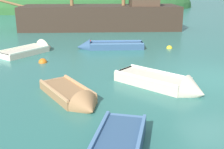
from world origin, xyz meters
TOP-DOWN VIEW (x-y plane):
  - ground_plane at (0.00, 0.00)m, footprint 120.00×120.00m
  - shore_hill at (-4.96, 34.99)m, footprint 40.37×19.45m
  - sailing_ship at (-2.54, 13.63)m, footprint 15.60×5.51m
  - rowboat_outer_left at (-2.39, -0.57)m, footprint 3.05×3.37m
  - rowboat_far at (-7.58, 6.00)m, footprint 3.09×3.02m
  - rowboat_portside at (-5.73, -1.13)m, footprint 2.10×3.09m
  - rowboat_near_dock at (-3.39, 6.15)m, footprint 3.95×1.45m
  - buoy_yellow at (0.23, 5.57)m, footprint 0.35×0.35m
  - buoy_orange at (-6.94, 3.75)m, footprint 0.41×0.41m
  - buoy_red at (-4.21, 8.02)m, footprint 0.36×0.36m

SIDE VIEW (x-z plane):
  - ground_plane at x=0.00m, z-range 0.00..0.00m
  - shore_hill at x=-4.96m, z-range -6.03..6.03m
  - buoy_yellow at x=0.23m, z-range -0.17..0.17m
  - buoy_orange at x=-6.94m, z-range -0.21..0.21m
  - buoy_red at x=-4.21m, z-range -0.18..0.18m
  - rowboat_far at x=-7.58m, z-range -0.47..0.64m
  - rowboat_portside at x=-5.73m, z-range -0.41..0.58m
  - rowboat_near_dock at x=-3.39m, z-range -0.34..0.58m
  - rowboat_outer_left at x=-2.39m, z-range -0.42..0.67m
  - sailing_ship at x=-2.54m, z-range -5.07..6.54m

